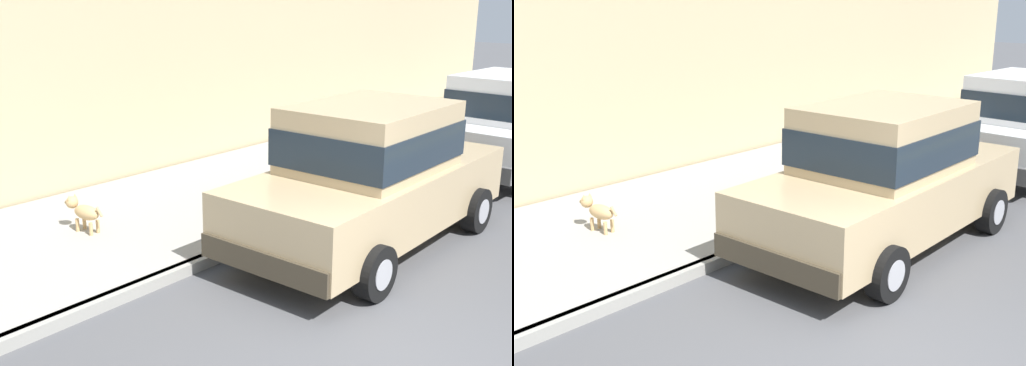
% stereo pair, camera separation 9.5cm
% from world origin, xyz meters
% --- Properties ---
extents(curb, '(0.16, 64.00, 0.14)m').
position_xyz_m(curb, '(-3.20, 0.00, 0.07)').
color(curb, gray).
rests_on(curb, ground).
extents(sidewalk, '(3.60, 64.00, 0.14)m').
position_xyz_m(sidewalk, '(-5.00, 0.00, 0.07)').
color(sidewalk, '#99968E').
rests_on(sidewalk, ground).
extents(car_tan_sedan, '(2.12, 4.65, 1.92)m').
position_xyz_m(car_tan_sedan, '(-2.09, 2.55, 0.98)').
color(car_tan_sedan, tan).
rests_on(car_tan_sedan, ground).
extents(car_white_hatchback, '(2.04, 3.85, 1.88)m').
position_xyz_m(car_white_hatchback, '(-2.11, 7.30, 0.98)').
color(car_white_hatchback, white).
rests_on(car_white_hatchback, ground).
extents(dog_tan, '(0.75, 0.25, 0.49)m').
position_xyz_m(dog_tan, '(-5.05, 0.08, 0.43)').
color(dog_tan, tan).
rests_on(dog_tan, sidewalk).
extents(building_facade, '(0.50, 20.00, 4.51)m').
position_xyz_m(building_facade, '(-7.10, 6.34, 2.26)').
color(building_facade, tan).
rests_on(building_facade, ground).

